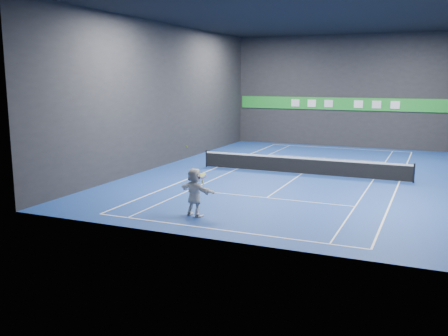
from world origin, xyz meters
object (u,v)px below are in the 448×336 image
at_px(tennis_net, 302,165).
at_px(tennis_racket, 203,177).
at_px(tennis_ball, 187,147).
at_px(player, 195,192).

height_order(tennis_net, tennis_racket, tennis_racket).
height_order(tennis_ball, tennis_net, tennis_ball).
distance_m(player, tennis_net, 10.70).
bearing_deg(tennis_racket, tennis_net, 82.50).
xyz_separation_m(player, tennis_net, (1.72, 10.55, -0.46)).
xyz_separation_m(tennis_ball, tennis_net, (2.17, 10.32, -2.28)).
xyz_separation_m(player, tennis_ball, (-0.44, 0.23, 1.82)).
relative_size(tennis_ball, tennis_net, 0.01).
relative_size(tennis_ball, tennis_racket, 0.13).
height_order(tennis_ball, tennis_racket, tennis_ball).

